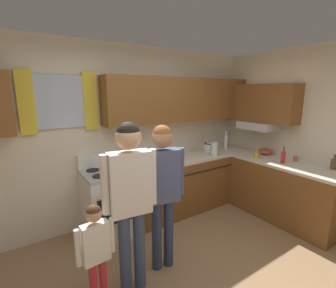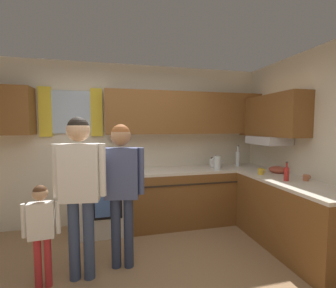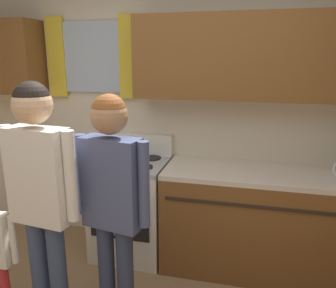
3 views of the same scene
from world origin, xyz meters
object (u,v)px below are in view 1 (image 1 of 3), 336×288
mixing_bowl (266,152)px  bottle_tall_clear (226,142)px  stovetop_kettle (209,147)px  small_child (96,246)px  adult_holding_child (130,190)px  adult_in_plaid (162,181)px  water_pitcher (214,149)px  bottle_squat_brown (334,164)px  stove_oven (110,201)px  bottle_sauce_red (283,157)px  cup_terracotta (296,159)px  mug_mustard_yellow (256,155)px

mixing_bowl → bottle_tall_clear: bearing=113.4°
stovetop_kettle → small_child: stovetop_kettle is taller
adult_holding_child → adult_in_plaid: 0.43m
mixing_bowl → adult_in_plaid: bearing=-171.2°
water_pitcher → mixing_bowl: size_ratio=0.92×
adult_in_plaid → bottle_squat_brown: bearing=-15.6°
stovetop_kettle → adult_in_plaid: 1.88m
stove_oven → bottle_squat_brown: bottle_squat_brown is taller
bottle_sauce_red → cup_terracotta: size_ratio=2.26×
water_pitcher → adult_in_plaid: 1.72m
mug_mustard_yellow → bottle_tall_clear: bearing=87.5°
stove_oven → stovetop_kettle: bearing=0.5°
mug_mustard_yellow → water_pitcher: water_pitcher is taller
bottle_tall_clear → water_pitcher: (-0.48, -0.20, -0.03)m
stovetop_kettle → adult_holding_child: bearing=-151.3°
bottle_sauce_red → mug_mustard_yellow: bearing=100.5°
stove_oven → adult_in_plaid: (0.24, -0.98, 0.55)m
mixing_bowl → adult_in_plaid: (-2.29, -0.35, 0.07)m
adult_in_plaid → small_child: (-0.77, -0.16, -0.37)m
adult_in_plaid → mug_mustard_yellow: bearing=8.8°
water_pitcher → adult_holding_child: size_ratio=0.13×
adult_holding_child → small_child: bearing=-172.1°
stove_oven → bottle_sauce_red: bottle_sauce_red is taller
bottle_sauce_red → mug_mustard_yellow: size_ratio=2.04×
mug_mustard_yellow → water_pitcher: size_ratio=0.55×
bottle_tall_clear → bottle_sauce_red: bearing=-87.6°
bottle_tall_clear → stovetop_kettle: bearing=-179.8°
bottle_sauce_red → mixing_bowl: (0.23, 0.45, -0.05)m
cup_terracotta → mixing_bowl: (-0.02, 0.51, 0.01)m
water_pitcher → adult_in_plaid: adult_in_plaid is taller
bottle_tall_clear → small_child: (-2.79, -1.16, -0.40)m
mug_mustard_yellow → mixing_bowl: 0.31m
mug_mustard_yellow → adult_in_plaid: bearing=-171.2°
adult_in_plaid → small_child: bearing=-168.4°
cup_terracotta → mixing_bowl: 0.51m
small_child → stove_oven: bearing=64.9°
bottle_tall_clear → mixing_bowl: (0.28, -0.64, -0.09)m
mixing_bowl → adult_in_plaid: size_ratio=0.15×
bottle_sauce_red → mixing_bowl: bearing=62.7°
cup_terracotta → adult_holding_child: adult_holding_child is taller
mug_mustard_yellow → bottle_squat_brown: bearing=-68.7°
small_child → bottle_sauce_red: bearing=1.2°
stove_oven → bottle_tall_clear: (2.25, 0.02, 0.57)m
water_pitcher → adult_holding_child: 2.15m
bottle_sauce_red → adult_in_plaid: bearing=177.2°
mug_mustard_yellow → adult_holding_child: bearing=-170.2°
bottle_squat_brown → small_child: (-3.13, 0.50, -0.33)m
stove_oven → water_pitcher: bearing=-5.9°
cup_terracotta → bottle_squat_brown: bearing=-84.6°
cup_terracotta → small_child: size_ratio=0.11×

